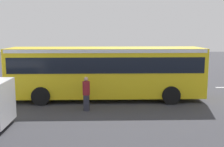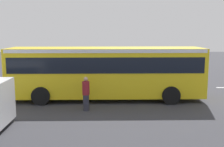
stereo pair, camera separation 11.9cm
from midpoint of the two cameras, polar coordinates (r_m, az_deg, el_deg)
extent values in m
plane|color=#38383D|center=(17.06, 2.55, -5.14)|extent=(80.00, 80.00, 0.00)
cube|color=yellow|center=(16.42, -1.44, 0.43)|extent=(11.50, 2.55, 2.86)
cube|color=black|center=(16.35, -1.45, 2.22)|extent=(11.04, 2.59, 0.90)
cube|color=white|center=(16.28, -1.46, 5.00)|extent=(11.27, 2.58, 0.20)
cube|color=black|center=(17.34, -20.87, 1.45)|extent=(0.04, 2.24, 1.20)
cylinder|color=black|center=(15.81, -14.91, -4.61)|extent=(1.04, 0.30, 1.04)
cylinder|color=black|center=(18.24, -13.10, -2.78)|extent=(1.04, 0.30, 1.04)
cylinder|color=black|center=(15.84, 12.07, -4.48)|extent=(1.04, 0.30, 1.04)
cylinder|color=black|center=(18.27, 10.19, -2.68)|extent=(1.04, 0.30, 1.04)
cylinder|color=#2D2D38|center=(14.34, -5.63, -6.10)|extent=(0.32, 0.32, 0.85)
cylinder|color=maroon|center=(14.16, -5.68, -3.06)|extent=(0.38, 0.38, 0.70)
sphere|color=tan|center=(14.08, -5.71, -1.15)|extent=(0.22, 0.22, 0.22)
cylinder|color=slate|center=(20.74, 16.58, 0.91)|extent=(0.08, 0.08, 2.80)
cube|color=red|center=(20.63, 16.71, 3.94)|extent=(0.04, 0.60, 0.60)
cube|color=silver|center=(20.67, 13.06, -2.90)|extent=(2.00, 0.20, 0.01)
cube|color=silver|center=(20.04, 1.91, -3.05)|extent=(2.00, 0.20, 0.01)
cube|color=silver|center=(20.19, -9.51, -3.07)|extent=(2.00, 0.20, 0.01)
cube|color=silver|center=(21.11, -20.35, -2.99)|extent=(2.00, 0.20, 0.01)
camera|label=1|loc=(0.06, -90.21, -0.03)|focal=43.59mm
camera|label=2|loc=(0.06, 89.79, 0.03)|focal=43.59mm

